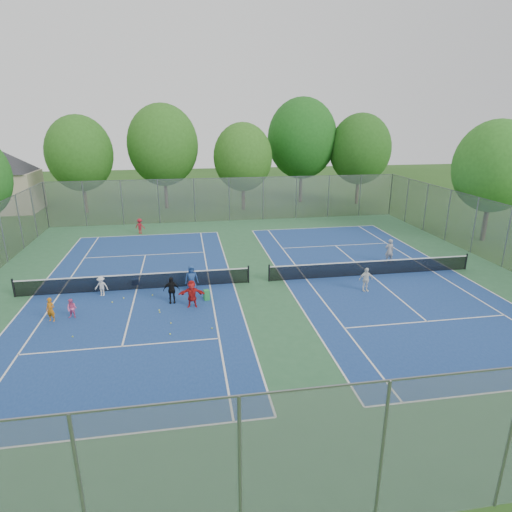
{
  "coord_description": "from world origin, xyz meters",
  "views": [
    {
      "loc": [
        -4.06,
        -23.14,
        9.25
      ],
      "look_at": [
        0.0,
        1.0,
        1.3
      ],
      "focal_mm": 30.0,
      "sensor_mm": 36.0,
      "label": 1
    }
  ],
  "objects": [
    {
      "name": "ground",
      "position": [
        0.0,
        0.0,
        0.0
      ],
      "size": [
        120.0,
        120.0,
        0.0
      ],
      "primitive_type": "plane",
      "color": "#244C17",
      "rests_on": "ground"
    },
    {
      "name": "court_pad",
      "position": [
        0.0,
        0.0,
        0.01
      ],
      "size": [
        32.0,
        32.0,
        0.01
      ],
      "primitive_type": "cube",
      "color": "#2E623B",
      "rests_on": "ground"
    },
    {
      "name": "court_left",
      "position": [
        -7.0,
        0.0,
        0.02
      ],
      "size": [
        10.97,
        23.77,
        0.01
      ],
      "primitive_type": "cube",
      "color": "navy",
      "rests_on": "court_pad"
    },
    {
      "name": "court_right",
      "position": [
        7.0,
        0.0,
        0.02
      ],
      "size": [
        10.97,
        23.77,
        0.01
      ],
      "primitive_type": "cube",
      "color": "navy",
      "rests_on": "court_pad"
    },
    {
      "name": "net_left",
      "position": [
        -7.0,
        0.0,
        0.46
      ],
      "size": [
        12.87,
        0.1,
        0.91
      ],
      "primitive_type": "cube",
      "color": "black",
      "rests_on": "ground"
    },
    {
      "name": "net_right",
      "position": [
        7.0,
        0.0,
        0.46
      ],
      "size": [
        12.87,
        0.1,
        0.91
      ],
      "primitive_type": "cube",
      "color": "black",
      "rests_on": "ground"
    },
    {
      "name": "fence_north",
      "position": [
        0.0,
        16.0,
        2.0
      ],
      "size": [
        32.0,
        0.1,
        4.0
      ],
      "primitive_type": "cube",
      "color": "gray",
      "rests_on": "ground"
    },
    {
      "name": "fence_south",
      "position": [
        0.0,
        -16.0,
        2.0
      ],
      "size": [
        32.0,
        0.1,
        4.0
      ],
      "primitive_type": "cube",
      "color": "gray",
      "rests_on": "ground"
    },
    {
      "name": "fence_east",
      "position": [
        16.0,
        0.0,
        2.0
      ],
      "size": [
        0.1,
        32.0,
        4.0
      ],
      "primitive_type": "cube",
      "rotation": [
        0.0,
        0.0,
        1.57
      ],
      "color": "gray",
      "rests_on": "ground"
    },
    {
      "name": "house",
      "position": [
        -22.0,
        24.0,
        4.21
      ],
      "size": [
        11.03,
        11.03,
        7.3
      ],
      "color": "#B7A88C",
      "rests_on": "ground"
    },
    {
      "name": "tree_nw",
      "position": [
        -14.0,
        22.0,
        5.89
      ],
      "size": [
        6.4,
        6.4,
        9.58
      ],
      "color": "#443326",
      "rests_on": "ground"
    },
    {
      "name": "tree_nl",
      "position": [
        -6.0,
        23.0,
        6.54
      ],
      "size": [
        7.2,
        7.2,
        10.69
      ],
      "color": "#443326",
      "rests_on": "ground"
    },
    {
      "name": "tree_nc",
      "position": [
        2.0,
        21.0,
        5.39
      ],
      "size": [
        6.0,
        6.0,
        8.85
      ],
      "color": "#443326",
      "rests_on": "ground"
    },
    {
      "name": "tree_nr",
      "position": [
        9.0,
        24.0,
        7.04
      ],
      "size": [
        7.6,
        7.6,
        11.42
      ],
      "color": "#443326",
      "rests_on": "ground"
    },
    {
      "name": "tree_ne",
      "position": [
        15.0,
        22.0,
        5.97
      ],
      "size": [
        6.6,
        6.6,
        9.77
      ],
      "color": "#443326",
      "rests_on": "ground"
    },
    {
      "name": "tree_side_e",
      "position": [
        19.0,
        6.0,
        5.74
      ],
      "size": [
        6.0,
        6.0,
        9.2
      ],
      "color": "#443326",
      "rests_on": "ground"
    },
    {
      "name": "ball_crate",
      "position": [
        -7.15,
        0.84,
        0.17
      ],
      "size": [
        0.44,
        0.44,
        0.34
      ],
      "primitive_type": "cube",
      "rotation": [
        0.0,
        0.0,
        0.09
      ],
      "color": "#1747B2",
      "rests_on": "ground"
    },
    {
      "name": "ball_hopper",
      "position": [
        -3.18,
        -2.1,
        0.28
      ],
      "size": [
        0.35,
        0.35,
        0.57
      ],
      "primitive_type": "cube",
      "rotation": [
        0.0,
        0.0,
        0.25
      ],
      "color": "green",
      "rests_on": "ground"
    },
    {
      "name": "student_a",
      "position": [
        -10.58,
        -3.38,
        0.6
      ],
      "size": [
        0.5,
        0.41,
        1.19
      ],
      "primitive_type": "imported",
      "rotation": [
        0.0,
        0.0,
        -0.33
      ],
      "color": "#C26912",
      "rests_on": "ground"
    },
    {
      "name": "student_b",
      "position": [
        -9.69,
        -3.19,
        0.5
      ],
      "size": [
        0.56,
        0.49,
        1.0
      ],
      "primitive_type": "imported",
      "rotation": [
        0.0,
        0.0,
        -0.25
      ],
      "color": "#E65992",
      "rests_on": "ground"
    },
    {
      "name": "student_c",
      "position": [
        -8.75,
        -0.6,
        0.56
      ],
      "size": [
        0.8,
        0.56,
        1.12
      ],
      "primitive_type": "imported",
      "rotation": [
        0.0,
        0.0,
        -0.21
      ],
      "color": "silver",
      "rests_on": "ground"
    },
    {
      "name": "student_d",
      "position": [
        -4.99,
        -2.16,
        0.72
      ],
      "size": [
        0.85,
        0.38,
        1.44
      ],
      "primitive_type": "imported",
      "rotation": [
        0.0,
        0.0,
        0.03
      ],
      "color": "black",
      "rests_on": "ground"
    },
    {
      "name": "student_e",
      "position": [
        -3.92,
        -0.65,
        0.74
      ],
      "size": [
        0.77,
        0.54,
        1.49
      ],
      "primitive_type": "imported",
      "rotation": [
        0.0,
        0.0,
        0.09
      ],
      "color": "navy",
      "rests_on": "ground"
    },
    {
      "name": "student_f",
      "position": [
        -3.95,
        -2.84,
        0.72
      ],
      "size": [
        1.37,
        0.56,
        1.44
      ],
      "primitive_type": "imported",
      "rotation": [
        0.0,
        0.0,
        -0.1
      ],
      "color": "red",
      "rests_on": "ground"
    },
    {
      "name": "child_far_baseline",
      "position": [
        -7.86,
        12.53,
        0.64
      ],
      "size": [
        0.94,
        0.72,
        1.28
      ],
      "primitive_type": "imported",
      "rotation": [
        0.0,
        0.0,
        2.81
      ],
      "color": "maroon",
      "rests_on": "ground"
    },
    {
      "name": "instructor",
      "position": [
        9.18,
        2.13,
        0.81
      ],
      "size": [
        0.61,
        0.41,
        1.62
      ],
      "primitive_type": "imported",
      "rotation": [
        0.0,
        0.0,
        3.1
      ],
      "color": "#979799",
      "rests_on": "ground"
    },
    {
      "name": "teen_court_b",
      "position": [
        5.61,
        -2.33,
        0.69
      ],
      "size": [
        0.83,
        0.39,
        1.38
      ],
      "primitive_type": "imported",
      "rotation": [
        0.0,
        0.0,
        0.06
      ],
      "color": "white",
      "rests_on": "ground"
    },
    {
      "name": "tennis_ball_0",
      "position": [
        -5.01,
        -4.61,
        0.03
      ],
      "size": [
        0.07,
        0.07,
        0.07
      ],
      "primitive_type": "sphere",
      "color": "#C0D130",
      "rests_on": "ground"
    },
    {
      "name": "tennis_ball_1",
      "position": [
        -5.61,
        -3.08,
        0.03
      ],
      "size": [
        0.07,
        0.07,
        0.07
      ],
      "primitive_type": "sphere",
      "color": "#E1EE37",
      "rests_on": "ground"
    },
    {
      "name": "tennis_ball_2",
      "position": [
        -5.01,
        -5.69,
        0.03
      ],
      "size": [
        0.07,
        0.07,
        0.07
      ],
      "primitive_type": "sphere",
      "color": "#C2E435",
      "rests_on": "ground"
    },
    {
      "name": "tennis_ball_3",
      "position": [
        -9.25,
        -5.22,
        0.03
      ],
      "size": [
        0.07,
        0.07,
        0.07
      ],
      "primitive_type": "sphere",
      "color": "#A9C52D",
      "rests_on": "ground"
    },
    {
      "name": "tennis_ball_4",
      "position": [
        -7.56,
        -1.22,
        0.03
      ],
      "size": [
        0.07,
        0.07,
        0.07
      ],
      "primitive_type": "sphere",
      "color": "#D0DB33",
      "rests_on": "ground"
    },
    {
      "name": "tennis_ball_5",
      "position": [
        -3.34,
        -1.75,
        0.03
      ],
      "size": [
        0.07,
        0.07,
        0.07
      ],
      "primitive_type": "sphere",
      "color": "#BCDD33",
      "rests_on": "ground"
    },
    {
      "name": "tennis_ball_6",
      "position": [
        -3.13,
        -5.46,
        0.03
      ],
      "size": [
        0.07,
        0.07,
        0.07
      ],
      "primitive_type": "sphere",
      "color": "#B3D631",
      "rests_on": "ground"
    },
    {
      "name": "tennis_ball_7",
      "position": [
        -5.58,
        -3.33,
        0.03
      ],
      "size": [
        0.07,
        0.07,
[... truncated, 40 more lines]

